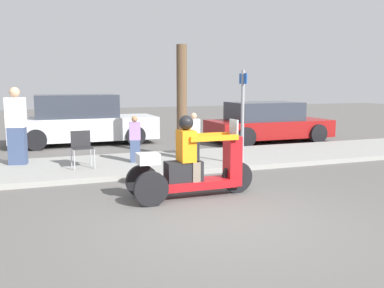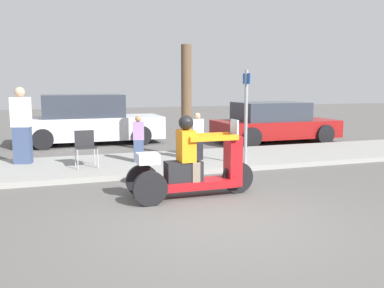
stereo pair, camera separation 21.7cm
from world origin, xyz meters
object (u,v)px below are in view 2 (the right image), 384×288
(parked_car_lot_far, at_px, (274,123))
(spectator_near_curb, at_px, (138,140))
(folding_chair_curbside, at_px, (85,145))
(street_sign, at_px, (246,113))
(spectator_far_back, at_px, (22,127))
(spectator_with_child, at_px, (197,137))
(tree_trunk, at_px, (186,99))
(motorcycle_trike, at_px, (192,168))
(parked_car_lot_center, at_px, (88,121))

(parked_car_lot_far, bearing_deg, spectator_near_curb, -151.67)
(spectator_near_curb, relative_size, parked_car_lot_far, 0.27)
(folding_chair_curbside, height_order, street_sign, street_sign)
(spectator_near_curb, relative_size, folding_chair_curbside, 1.37)
(street_sign, bearing_deg, spectator_far_back, 160.01)
(spectator_far_back, relative_size, parked_car_lot_far, 0.43)
(spectator_far_back, bearing_deg, spectator_with_child, -11.97)
(spectator_with_child, relative_size, street_sign, 0.53)
(spectator_with_child, distance_m, parked_car_lot_far, 4.93)
(tree_trunk, bearing_deg, spectator_with_child, -94.31)
(tree_trunk, height_order, street_sign, tree_trunk)
(spectator_near_curb, xyz_separation_m, spectator_far_back, (-2.65, 0.69, 0.33))
(parked_car_lot_far, height_order, tree_trunk, tree_trunk)
(spectator_near_curb, bearing_deg, parked_car_lot_far, 28.33)
(spectator_with_child, bearing_deg, folding_chair_curbside, 179.65)
(motorcycle_trike, relative_size, tree_trunk, 0.79)
(spectator_near_curb, height_order, spectator_far_back, spectator_far_back)
(spectator_near_curb, relative_size, spectator_far_back, 0.62)
(spectator_near_curb, distance_m, parked_car_lot_far, 6.05)
(folding_chair_curbside, bearing_deg, parked_car_lot_center, 83.86)
(motorcycle_trike, height_order, parked_car_lot_center, parked_car_lot_center)
(tree_trunk, bearing_deg, folding_chair_curbside, -158.13)
(tree_trunk, distance_m, street_sign, 2.23)
(spectator_far_back, xyz_separation_m, parked_car_lot_center, (1.88, 3.80, -0.22))
(spectator_near_curb, bearing_deg, tree_trunk, 32.11)
(motorcycle_trike, height_order, street_sign, street_sign)
(parked_car_lot_far, distance_m, street_sign, 5.04)
(spectator_near_curb, bearing_deg, spectator_with_child, -7.11)
(spectator_with_child, relative_size, parked_car_lot_center, 0.25)
(spectator_far_back, xyz_separation_m, tree_trunk, (4.18, 0.27, 0.59))
(parked_car_lot_center, bearing_deg, spectator_far_back, -116.28)
(spectator_with_child, height_order, parked_car_lot_center, parked_car_lot_center)
(motorcycle_trike, relative_size, street_sign, 1.05)
(spectator_with_child, xyz_separation_m, spectator_near_curb, (-1.44, 0.18, -0.03))
(spectator_with_child, distance_m, spectator_far_back, 4.19)
(tree_trunk, bearing_deg, street_sign, -69.40)
(motorcycle_trike, distance_m, spectator_near_curb, 3.09)
(motorcycle_trike, bearing_deg, parked_car_lot_center, 98.23)
(spectator_near_curb, bearing_deg, street_sign, -25.79)
(motorcycle_trike, relative_size, parked_car_lot_far, 0.55)
(parked_car_lot_center, distance_m, street_sign, 6.42)
(parked_car_lot_center, xyz_separation_m, street_sign, (3.08, -5.60, 0.55))
(spectator_near_curb, distance_m, tree_trunk, 2.03)
(spectator_near_curb, height_order, folding_chair_curbside, spectator_near_curb)
(spectator_far_back, xyz_separation_m, parked_car_lot_far, (7.97, 2.18, -0.34))
(tree_trunk, bearing_deg, parked_car_lot_far, 26.72)
(spectator_far_back, bearing_deg, motorcycle_trike, -51.69)
(parked_car_lot_center, distance_m, tree_trunk, 4.29)
(motorcycle_trike, distance_m, parked_car_lot_far, 7.77)
(parked_car_lot_far, bearing_deg, parked_car_lot_center, 165.13)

